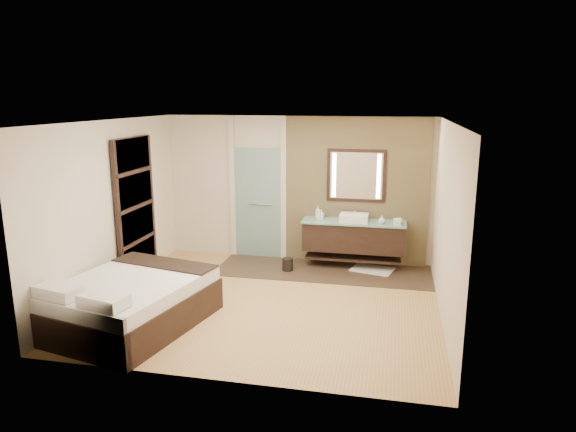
% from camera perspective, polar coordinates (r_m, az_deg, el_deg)
% --- Properties ---
extents(floor, '(5.00, 5.00, 0.00)m').
position_cam_1_polar(floor, '(7.88, -2.11, -9.54)').
color(floor, '#AF8049').
rests_on(floor, ground).
extents(tile_strip, '(3.80, 1.30, 0.01)m').
position_cam_1_polar(tile_strip, '(9.25, 3.92, -6.05)').
color(tile_strip, '#38281E').
rests_on(tile_strip, floor).
extents(stone_wall, '(2.60, 0.08, 2.70)m').
position_cam_1_polar(stone_wall, '(9.44, 7.56, 2.71)').
color(stone_wall, tan).
rests_on(stone_wall, floor).
extents(vanity, '(1.85, 0.55, 0.88)m').
position_cam_1_polar(vanity, '(9.33, 7.29, -2.26)').
color(vanity, black).
rests_on(vanity, stone_wall).
extents(mirror_unit, '(1.06, 0.04, 0.96)m').
position_cam_1_polar(mirror_unit, '(9.34, 7.59, 4.46)').
color(mirror_unit, black).
rests_on(mirror_unit, stone_wall).
extents(frosted_door, '(1.10, 0.12, 2.70)m').
position_cam_1_polar(frosted_door, '(9.78, -3.34, 1.93)').
color(frosted_door, silver).
rests_on(frosted_door, floor).
extents(shoji_partition, '(0.06, 1.20, 2.40)m').
position_cam_1_polar(shoji_partition, '(8.92, -16.54, 0.75)').
color(shoji_partition, black).
rests_on(shoji_partition, floor).
extents(bed, '(2.05, 2.37, 0.79)m').
position_cam_1_polar(bed, '(7.34, -17.19, -9.15)').
color(bed, black).
rests_on(bed, floor).
extents(bath_mat, '(0.82, 0.66, 0.02)m').
position_cam_1_polar(bath_mat, '(9.36, 9.34, -5.89)').
color(bath_mat, silver).
rests_on(bath_mat, floor).
extents(waste_bin, '(0.24, 0.24, 0.24)m').
position_cam_1_polar(waste_bin, '(9.18, -0.05, -5.42)').
color(waste_bin, black).
rests_on(waste_bin, floor).
extents(tissue_box, '(0.13, 0.13, 0.10)m').
position_cam_1_polar(tissue_box, '(9.13, 12.03, -0.62)').
color(tissue_box, silver).
rests_on(tissue_box, vanity).
extents(soap_bottle_a, '(0.11, 0.11, 0.25)m').
position_cam_1_polar(soap_bottle_a, '(9.32, 3.34, 0.39)').
color(soap_bottle_a, silver).
rests_on(soap_bottle_a, vanity).
extents(soap_bottle_b, '(0.09, 0.09, 0.18)m').
position_cam_1_polar(soap_bottle_b, '(9.31, 3.74, 0.16)').
color(soap_bottle_b, '#B2B2B2').
rests_on(soap_bottle_b, vanity).
extents(soap_bottle_c, '(0.15, 0.15, 0.15)m').
position_cam_1_polar(soap_bottle_c, '(9.12, 10.38, -0.41)').
color(soap_bottle_c, silver).
rests_on(soap_bottle_c, vanity).
extents(cup, '(0.14, 0.14, 0.09)m').
position_cam_1_polar(cup, '(9.20, 12.20, -0.54)').
color(cup, silver).
rests_on(cup, vanity).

